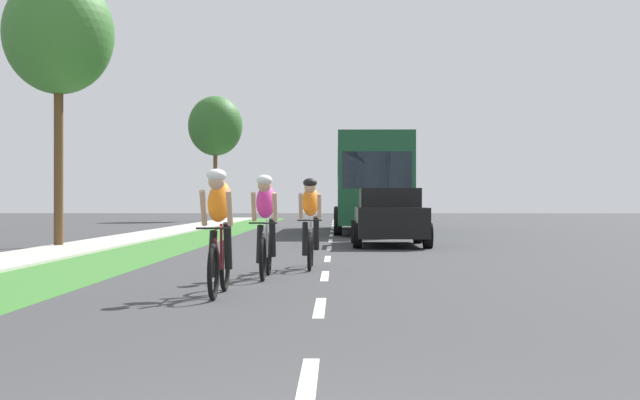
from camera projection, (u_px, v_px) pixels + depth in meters
ground_plane at (330, 244)px, 23.51m from camera, size 120.00×120.00×0.00m
grass_verge at (174, 244)px, 23.59m from camera, size 2.05×70.00×0.01m
sidewalk_concrete at (103, 244)px, 23.63m from camera, size 1.89×70.00×0.10m
lane_markings_center at (331, 238)px, 27.51m from camera, size 0.12×53.80×0.01m
cyclist_lead at (219, 231)px, 10.67m from camera, size 0.42×1.72×1.58m
cyclist_trailing at (266, 225)px, 13.11m from camera, size 0.42×1.72×1.58m
cyclist_distant at (310, 222)px, 14.95m from camera, size 0.42×1.72×1.58m
sedan_black at (389, 217)px, 22.80m from camera, size 1.98×4.30×1.52m
bus_dark_green at (370, 181)px, 33.20m from camera, size 2.78×11.60×3.48m
street_tree_near at (59, 35)px, 22.09m from camera, size 2.83×2.83×7.06m
street_tree_far at (215, 126)px, 50.66m from camera, size 3.21×3.21×7.40m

